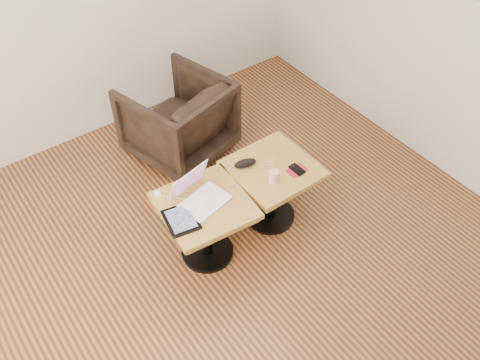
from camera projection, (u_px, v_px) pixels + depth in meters
room_shell at (221, 161)px, 2.60m from camera, size 4.52×4.52×2.71m
side_table_left at (205, 217)px, 3.61m from camera, size 0.62×0.62×0.52m
side_table_right at (272, 180)px, 3.86m from camera, size 0.58×0.58×0.52m
laptop at (199, 195)px, 3.52m from camera, size 0.37×0.35×0.22m
tablet at (181, 220)px, 3.41m from camera, size 0.24×0.28×0.02m
charging_adapter at (157, 194)px, 3.57m from camera, size 0.05×0.05×0.02m
glasses_case at (245, 163)px, 3.76m from camera, size 0.18×0.11×0.05m
striped_cup at (274, 177)px, 3.64m from camera, size 0.09×0.09×0.09m
earbuds_tangle at (270, 161)px, 3.80m from camera, size 0.06×0.04×0.01m
phone_on_sleeve at (297, 170)px, 3.74m from camera, size 0.14×0.12×0.02m
armchair at (178, 119)px, 4.44m from camera, size 0.92×0.93×0.70m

